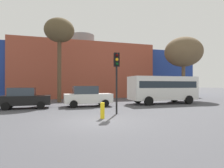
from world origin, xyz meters
TOP-DOWN VIEW (x-y plane):
  - ground_plane at (0.00, 0.00)m, footprint 200.00×200.00m
  - building_backdrop at (2.32, 21.46)m, footprint 36.32×10.44m
  - parked_car_1 at (-4.34, 6.83)m, footprint 3.84×1.89m
  - parked_car_2 at (0.73, 6.83)m, footprint 4.13×2.03m
  - white_bus at (8.38, 6.93)m, footprint 6.80×2.62m
  - traffic_light_island at (1.82, 1.97)m, footprint 0.39×0.38m
  - bare_tree_0 at (-1.55, 11.52)m, footprint 3.23×3.23m
  - bare_tree_1 at (14.13, 11.08)m, footprint 4.84×4.84m
  - bollard_yellow_0 at (0.53, 0.62)m, footprint 0.24×0.24m

SIDE VIEW (x-z plane):
  - ground_plane at x=0.00m, z-range 0.00..0.00m
  - bollard_yellow_0 at x=0.53m, z-range 0.00..0.90m
  - parked_car_1 at x=-4.34m, z-range 0.00..1.66m
  - parked_car_2 at x=0.73m, z-range -0.01..1.79m
  - white_bus at x=8.38m, z-range 0.26..2.98m
  - traffic_light_island at x=1.82m, z-range 0.93..4.91m
  - building_backdrop at x=2.32m, z-range -1.06..9.06m
  - bare_tree_1 at x=14.13m, z-range 2.09..10.24m
  - bare_tree_0 at x=-1.55m, z-range 3.08..12.20m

